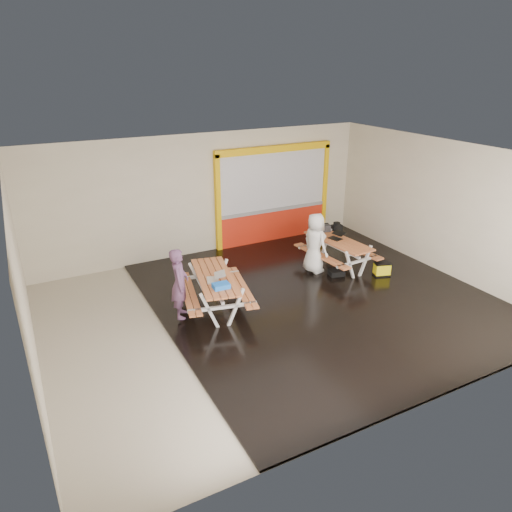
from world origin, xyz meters
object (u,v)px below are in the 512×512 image
laptop_left (215,278)px  laptop_right (336,237)px  picnic_table_right (338,247)px  picnic_table_left (215,284)px  toolbox (323,228)px  person_right (315,243)px  blue_pouch (221,286)px  backpack (336,231)px  dark_case (336,273)px  fluke_bag (382,269)px  person_left (180,283)px

laptop_left → laptop_right: size_ratio=1.08×
picnic_table_right → laptop_left: 4.06m
picnic_table_left → laptop_right: bearing=11.1°
picnic_table_right → toolbox: bearing=87.8°
person_right → blue_pouch: (-3.26, -1.28, 0.05)m
backpack → dark_case: (-0.88, -1.25, -0.63)m
picnic_table_right → laptop_left: (-3.96, -0.85, 0.28)m
picnic_table_right → laptop_right: bearing=74.9°
fluke_bag → toolbox: bearing=110.8°
picnic_table_left → dark_case: bearing=2.9°
blue_pouch → dark_case: 3.82m
laptop_left → laptop_right: 4.11m
blue_pouch → laptop_right: bearing=19.0°
picnic_table_left → laptop_left: bearing=-109.4°
picnic_table_right → person_right: bearing=178.9°
laptop_right → fluke_bag: (0.68, -1.15, -0.66)m
blue_pouch → fluke_bag: 4.77m
picnic_table_right → laptop_right: size_ratio=4.76×
backpack → dark_case: size_ratio=1.31×
person_right → toolbox: (0.77, 0.76, 0.06)m
picnic_table_left → toolbox: bearing=19.9°
laptop_left → backpack: bearing=20.1°
laptop_left → dark_case: (3.61, 0.40, -0.80)m
picnic_table_left → fluke_bag: 4.63m
picnic_table_left → toolbox: 4.17m
person_left → dark_case: 4.46m
picnic_table_left → laptop_left: 0.35m
person_left → person_right: (3.98, 0.73, -0.03)m
person_right → laptop_left: 3.33m
laptop_right → blue_pouch: size_ratio=1.32×
person_left → laptop_right: person_left is taller
toolbox → fluke_bag: size_ratio=0.96×
backpack → laptop_right: bearing=-126.8°
picnic_table_left → fluke_bag: size_ratio=5.05×
picnic_table_right → toolbox: (0.03, 0.78, 0.29)m
laptop_right → backpack: (0.50, 0.66, -0.13)m
laptop_right → fluke_bag: 1.49m
laptop_right → toolbox: (-0.01, 0.65, 0.04)m
person_right → laptop_right: 0.79m
blue_pouch → fluke_bag: (4.71, 0.24, -0.69)m
laptop_right → blue_pouch: laptop_right is taller
picnic_table_right → fluke_bag: 1.31m
dark_case → picnic_table_left: bearing=-177.1°
dark_case → fluke_bag: (1.06, -0.56, 0.10)m
person_right → laptop_right: person_right is taller
person_right → dark_case: person_right is taller
blue_pouch → toolbox: size_ratio=0.75×
laptop_left → toolbox: 4.31m
toolbox → fluke_bag: (0.68, -1.80, -0.70)m
picnic_table_left → dark_case: (3.54, 0.18, -0.54)m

